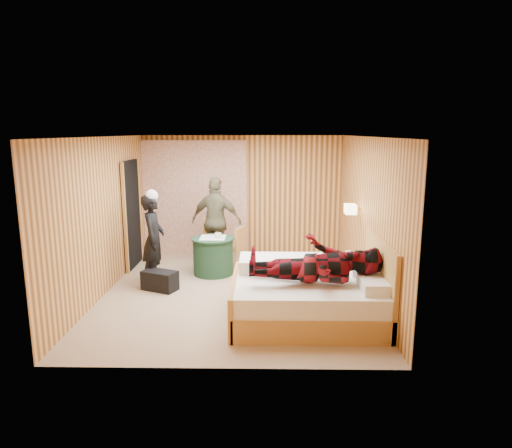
{
  "coord_description": "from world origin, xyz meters",
  "views": [
    {
      "loc": [
        0.47,
        -7.13,
        2.58
      ],
      "look_at": [
        0.33,
        0.39,
        1.05
      ],
      "focal_mm": 32.0,
      "sensor_mm": 36.0,
      "label": 1
    }
  ],
  "objects_px": {
    "round_table": "(213,256)",
    "wall_lamp": "(351,209)",
    "chair_far": "(215,238)",
    "bed": "(310,296)",
    "chair_near": "(236,245)",
    "duffel_bag": "(160,280)",
    "woman_standing": "(153,239)",
    "man_on_bed": "(316,253)",
    "man_at_table": "(216,221)",
    "nightstand": "(349,273)"
  },
  "relations": [
    {
      "from": "chair_near",
      "to": "duffel_bag",
      "type": "xyz_separation_m",
      "value": [
        -1.19,
        -1.14,
        -0.32
      ]
    },
    {
      "from": "chair_far",
      "to": "round_table",
      "type": "bearing_deg",
      "value": -106.76
    },
    {
      "from": "bed",
      "to": "nightstand",
      "type": "distance_m",
      "value": 1.46
    },
    {
      "from": "round_table",
      "to": "bed",
      "type": "bearing_deg",
      "value": -51.63
    },
    {
      "from": "bed",
      "to": "chair_near",
      "type": "xyz_separation_m",
      "value": [
        -1.19,
        2.26,
        0.15
      ]
    },
    {
      "from": "man_on_bed",
      "to": "woman_standing",
      "type": "bearing_deg",
      "value": 146.32
    },
    {
      "from": "bed",
      "to": "chair_far",
      "type": "bearing_deg",
      "value": 121.57
    },
    {
      "from": "bed",
      "to": "man_on_bed",
      "type": "bearing_deg",
      "value": -82.65
    },
    {
      "from": "nightstand",
      "to": "duffel_bag",
      "type": "height_order",
      "value": "nightstand"
    },
    {
      "from": "wall_lamp",
      "to": "woman_standing",
      "type": "relative_size",
      "value": 0.17
    },
    {
      "from": "wall_lamp",
      "to": "man_on_bed",
      "type": "height_order",
      "value": "man_on_bed"
    },
    {
      "from": "wall_lamp",
      "to": "woman_standing",
      "type": "bearing_deg",
      "value": -179.23
    },
    {
      "from": "round_table",
      "to": "chair_near",
      "type": "xyz_separation_m",
      "value": [
        0.4,
        0.26,
        0.13
      ]
    },
    {
      "from": "bed",
      "to": "man_at_table",
      "type": "relative_size",
      "value": 1.22
    },
    {
      "from": "man_at_table",
      "to": "round_table",
      "type": "bearing_deg",
      "value": 104.19
    },
    {
      "from": "wall_lamp",
      "to": "chair_near",
      "type": "bearing_deg",
      "value": 159.86
    },
    {
      "from": "wall_lamp",
      "to": "round_table",
      "type": "height_order",
      "value": "wall_lamp"
    },
    {
      "from": "wall_lamp",
      "to": "nightstand",
      "type": "relative_size",
      "value": 0.48
    },
    {
      "from": "chair_near",
      "to": "wall_lamp",
      "type": "bearing_deg",
      "value": 92.22
    },
    {
      "from": "duffel_bag",
      "to": "man_on_bed",
      "type": "relative_size",
      "value": 0.32
    },
    {
      "from": "wall_lamp",
      "to": "duffel_bag",
      "type": "height_order",
      "value": "wall_lamp"
    },
    {
      "from": "woman_standing",
      "to": "man_at_table",
      "type": "relative_size",
      "value": 0.9
    },
    {
      "from": "round_table",
      "to": "chair_near",
      "type": "distance_m",
      "value": 0.49
    },
    {
      "from": "duffel_bag",
      "to": "woman_standing",
      "type": "height_order",
      "value": "woman_standing"
    },
    {
      "from": "chair_near",
      "to": "man_at_table",
      "type": "distance_m",
      "value": 0.68
    },
    {
      "from": "round_table",
      "to": "wall_lamp",
      "type": "bearing_deg",
      "value": -11.15
    },
    {
      "from": "bed",
      "to": "duffel_bag",
      "type": "bearing_deg",
      "value": 154.77
    },
    {
      "from": "duffel_bag",
      "to": "man_at_table",
      "type": "bearing_deg",
      "value": 86.43
    },
    {
      "from": "bed",
      "to": "round_table",
      "type": "relative_size",
      "value": 2.71
    },
    {
      "from": "chair_near",
      "to": "man_on_bed",
      "type": "relative_size",
      "value": 0.47
    },
    {
      "from": "chair_near",
      "to": "round_table",
      "type": "bearing_deg",
      "value": -34.39
    },
    {
      "from": "chair_near",
      "to": "duffel_bag",
      "type": "relative_size",
      "value": 1.45
    },
    {
      "from": "wall_lamp",
      "to": "chair_far",
      "type": "relative_size",
      "value": 0.28
    },
    {
      "from": "wall_lamp",
      "to": "woman_standing",
      "type": "height_order",
      "value": "woman_standing"
    },
    {
      "from": "nightstand",
      "to": "bed",
      "type": "bearing_deg",
      "value": -121.46
    },
    {
      "from": "bed",
      "to": "duffel_bag",
      "type": "relative_size",
      "value": 3.71
    },
    {
      "from": "chair_far",
      "to": "man_at_table",
      "type": "height_order",
      "value": "man_at_table"
    },
    {
      "from": "man_at_table",
      "to": "man_on_bed",
      "type": "height_order",
      "value": "man_on_bed"
    },
    {
      "from": "chair_near",
      "to": "duffel_bag",
      "type": "bearing_deg",
      "value": -23.81
    },
    {
      "from": "wall_lamp",
      "to": "chair_far",
      "type": "xyz_separation_m",
      "value": [
        -2.41,
        1.09,
        -0.76
      ]
    },
    {
      "from": "chair_near",
      "to": "man_on_bed",
      "type": "distance_m",
      "value": 2.82
    },
    {
      "from": "round_table",
      "to": "duffel_bag",
      "type": "xyz_separation_m",
      "value": [
        -0.79,
        -0.88,
        -0.19
      ]
    },
    {
      "from": "wall_lamp",
      "to": "man_on_bed",
      "type": "bearing_deg",
      "value": -113.74
    },
    {
      "from": "bed",
      "to": "wall_lamp",
      "type": "bearing_deg",
      "value": 62.29
    },
    {
      "from": "man_at_table",
      "to": "man_on_bed",
      "type": "relative_size",
      "value": 0.97
    },
    {
      "from": "bed",
      "to": "nightstand",
      "type": "relative_size",
      "value": 3.89
    },
    {
      "from": "nightstand",
      "to": "wall_lamp",
      "type": "bearing_deg",
      "value": 81.44
    },
    {
      "from": "wall_lamp",
      "to": "bed",
      "type": "distance_m",
      "value": 1.98
    },
    {
      "from": "round_table",
      "to": "duffel_bag",
      "type": "relative_size",
      "value": 1.37
    },
    {
      "from": "chair_far",
      "to": "chair_near",
      "type": "xyz_separation_m",
      "value": [
        0.42,
        -0.36,
        -0.06
      ]
    }
  ]
}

